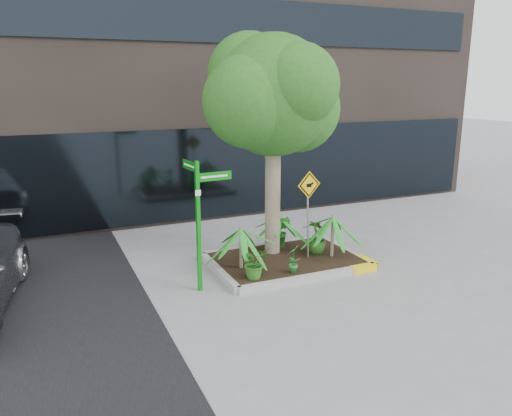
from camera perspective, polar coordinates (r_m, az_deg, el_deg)
name	(u,v)px	position (r m, az deg, el deg)	size (l,w,h in m)	color
ground	(284,270)	(10.93, 3.23, -7.07)	(80.00, 80.00, 0.00)	gray
planter	(288,260)	(11.22, 3.65, -5.95)	(3.35, 2.36, 0.15)	#9E9E99
tree	(273,96)	(10.95, 1.96, 12.71)	(3.36, 2.98, 5.04)	tan
palm_front	(333,217)	(11.17, 8.81, -1.04)	(1.09, 1.09, 1.21)	tan
palm_left	(241,229)	(10.36, -1.74, -2.45)	(1.01, 1.01, 1.13)	tan
palm_back	(279,218)	(11.70, 2.69, -1.10)	(0.87, 0.87, 0.97)	tan
shrub_a	(254,263)	(9.98, -0.20, -6.29)	(0.57, 0.57, 0.64)	#29621C
shrub_b	(317,237)	(11.44, 6.94, -3.28)	(0.44, 0.44, 0.79)	#2A601D
shrub_c	(293,258)	(10.28, 4.30, -5.76)	(0.33, 0.33, 0.62)	#237129
shrub_d	(281,231)	(11.79, 2.92, -2.67)	(0.43, 0.43, 0.78)	#226B1F
street_sign_post	(199,211)	(9.51, -6.48, -0.39)	(0.77, 0.75, 2.56)	#0A7810
cattle_sign	(308,200)	(10.95, 6.02, 0.96)	(0.60, 0.14, 1.95)	slate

